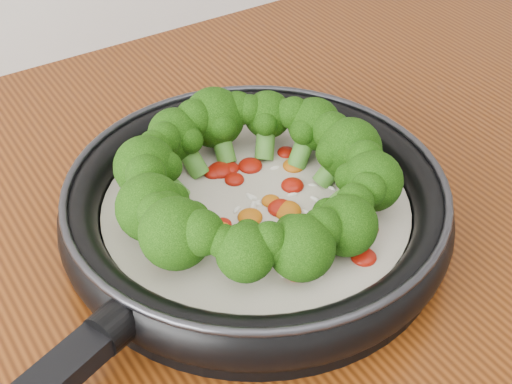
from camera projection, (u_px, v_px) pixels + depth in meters
skillet at (253, 203)px, 0.67m from camera, size 0.58×0.45×0.10m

